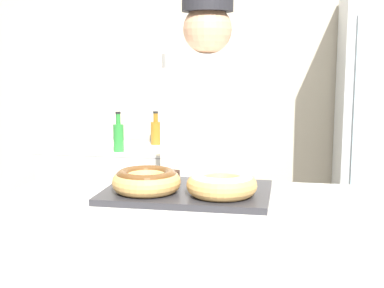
{
  "coord_description": "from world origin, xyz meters",
  "views": [
    {
      "loc": [
        0.37,
        -1.91,
        1.43
      ],
      "look_at": [
        0.0,
        0.1,
        1.1
      ],
      "focal_mm": 50.0,
      "sensor_mm": 36.0,
      "label": 1
    }
  ],
  "objects_px": {
    "bottle_amber": "(156,132)",
    "chest_freezer": "(118,200)",
    "brownie_back_right": "(222,178)",
    "serving_tray": "(187,192)",
    "baker_person": "(207,172)",
    "donut_light_glaze": "(222,183)",
    "brownie_back_left": "(167,175)",
    "bottle_green": "(119,136)",
    "donut_chocolate_glaze": "(146,180)"
  },
  "relations": [
    {
      "from": "donut_light_glaze",
      "to": "brownie_back_right",
      "type": "relative_size",
      "value": 2.76
    },
    {
      "from": "bottle_green",
      "to": "brownie_back_right",
      "type": "bearing_deg",
      "value": -57.39
    },
    {
      "from": "brownie_back_left",
      "to": "baker_person",
      "type": "bearing_deg",
      "value": 75.58
    },
    {
      "from": "serving_tray",
      "to": "baker_person",
      "type": "bearing_deg",
      "value": 91.21
    },
    {
      "from": "brownie_back_right",
      "to": "bottle_green",
      "type": "relative_size",
      "value": 0.34
    },
    {
      "from": "serving_tray",
      "to": "brownie_back_left",
      "type": "xyz_separation_m",
      "value": [
        -0.11,
        0.15,
        0.03
      ]
    },
    {
      "from": "donut_light_glaze",
      "to": "brownie_back_left",
      "type": "height_order",
      "value": "donut_light_glaze"
    },
    {
      "from": "serving_tray",
      "to": "donut_chocolate_glaze",
      "type": "bearing_deg",
      "value": -153.98
    },
    {
      "from": "chest_freezer",
      "to": "bottle_amber",
      "type": "height_order",
      "value": "bottle_amber"
    },
    {
      "from": "brownie_back_left",
      "to": "bottle_green",
      "type": "relative_size",
      "value": 0.34
    },
    {
      "from": "bottle_green",
      "to": "bottle_amber",
      "type": "bearing_deg",
      "value": 63.31
    },
    {
      "from": "chest_freezer",
      "to": "brownie_back_left",
      "type": "bearing_deg",
      "value": -64.85
    },
    {
      "from": "donut_chocolate_glaze",
      "to": "baker_person",
      "type": "distance_m",
      "value": 0.64
    },
    {
      "from": "donut_chocolate_glaze",
      "to": "bottle_green",
      "type": "xyz_separation_m",
      "value": [
        -0.64,
        1.61,
        -0.08
      ]
    },
    {
      "from": "donut_chocolate_glaze",
      "to": "chest_freezer",
      "type": "distance_m",
      "value": 2.03
    },
    {
      "from": "brownie_back_left",
      "to": "chest_freezer",
      "type": "bearing_deg",
      "value": 115.15
    },
    {
      "from": "serving_tray",
      "to": "brownie_back_left",
      "type": "bearing_deg",
      "value": 127.37
    },
    {
      "from": "donut_chocolate_glaze",
      "to": "bottle_green",
      "type": "distance_m",
      "value": 1.73
    },
    {
      "from": "serving_tray",
      "to": "chest_freezer",
      "type": "distance_m",
      "value": 2.0
    },
    {
      "from": "serving_tray",
      "to": "chest_freezer",
      "type": "height_order",
      "value": "serving_tray"
    },
    {
      "from": "brownie_back_right",
      "to": "baker_person",
      "type": "height_order",
      "value": "baker_person"
    },
    {
      "from": "donut_chocolate_glaze",
      "to": "brownie_back_right",
      "type": "distance_m",
      "value": 0.33
    },
    {
      "from": "brownie_back_left",
      "to": "donut_chocolate_glaze",
      "type": "bearing_deg",
      "value": -96.56
    },
    {
      "from": "donut_light_glaze",
      "to": "bottle_amber",
      "type": "bearing_deg",
      "value": 110.76
    },
    {
      "from": "donut_chocolate_glaze",
      "to": "brownie_back_right",
      "type": "height_order",
      "value": "donut_chocolate_glaze"
    },
    {
      "from": "donut_light_glaze",
      "to": "serving_tray",
      "type": "bearing_deg",
      "value": 153.98
    },
    {
      "from": "bottle_green",
      "to": "donut_light_glaze",
      "type": "bearing_deg",
      "value": -60.36
    },
    {
      "from": "donut_light_glaze",
      "to": "chest_freezer",
      "type": "xyz_separation_m",
      "value": [
        -1.0,
        1.8,
        -0.59
      ]
    },
    {
      "from": "donut_light_glaze",
      "to": "brownie_back_left",
      "type": "distance_m",
      "value": 0.33
    },
    {
      "from": "donut_chocolate_glaze",
      "to": "donut_light_glaze",
      "type": "distance_m",
      "value": 0.28
    },
    {
      "from": "bottle_amber",
      "to": "chest_freezer",
      "type": "bearing_deg",
      "value": -149.61
    },
    {
      "from": "baker_person",
      "to": "chest_freezer",
      "type": "xyz_separation_m",
      "value": [
        -0.85,
        1.19,
        -0.49
      ]
    },
    {
      "from": "brownie_back_left",
      "to": "bottle_amber",
      "type": "bearing_deg",
      "value": 105.68
    },
    {
      "from": "brownie_back_right",
      "to": "baker_person",
      "type": "distance_m",
      "value": 0.42
    },
    {
      "from": "serving_tray",
      "to": "baker_person",
      "type": "distance_m",
      "value": 0.55
    },
    {
      "from": "donut_light_glaze",
      "to": "brownie_back_right",
      "type": "bearing_deg",
      "value": 96.56
    },
    {
      "from": "chest_freezer",
      "to": "bottle_green",
      "type": "relative_size",
      "value": 3.55
    },
    {
      "from": "serving_tray",
      "to": "brownie_back_right",
      "type": "relative_size",
      "value": 6.72
    },
    {
      "from": "serving_tray",
      "to": "bottle_amber",
      "type": "height_order",
      "value": "bottle_amber"
    },
    {
      "from": "donut_light_glaze",
      "to": "brownie_back_right",
      "type": "distance_m",
      "value": 0.22
    },
    {
      "from": "donut_light_glaze",
      "to": "chest_freezer",
      "type": "bearing_deg",
      "value": 118.95
    },
    {
      "from": "baker_person",
      "to": "chest_freezer",
      "type": "bearing_deg",
      "value": 125.51
    },
    {
      "from": "brownie_back_right",
      "to": "serving_tray",
      "type": "bearing_deg",
      "value": -127.37
    },
    {
      "from": "serving_tray",
      "to": "bottle_amber",
      "type": "relative_size",
      "value": 2.51
    },
    {
      "from": "brownie_back_right",
      "to": "brownie_back_left",
      "type": "bearing_deg",
      "value": 180.0
    },
    {
      "from": "baker_person",
      "to": "bottle_green",
      "type": "height_order",
      "value": "baker_person"
    },
    {
      "from": "baker_person",
      "to": "bottle_amber",
      "type": "height_order",
      "value": "baker_person"
    },
    {
      "from": "donut_chocolate_glaze",
      "to": "chest_freezer",
      "type": "bearing_deg",
      "value": 111.75
    },
    {
      "from": "brownie_back_left",
      "to": "chest_freezer",
      "type": "distance_m",
      "value": 1.84
    },
    {
      "from": "brownie_back_left",
      "to": "bottle_amber",
      "type": "relative_size",
      "value": 0.37
    }
  ]
}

